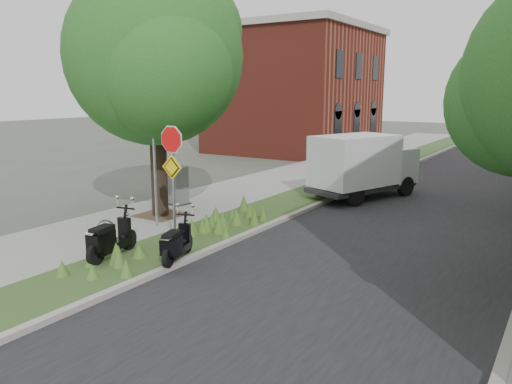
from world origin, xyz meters
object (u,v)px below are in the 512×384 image
Objects in this scene: scooter_near at (107,243)px; box_truck at (363,163)px; sign_assembly at (172,161)px; scooter_far at (175,247)px; utility_cabinet at (175,186)px.

box_truck is (2.31, 10.43, 0.83)m from scooter_near.
scooter_near is at bearing -102.48° from box_truck.
sign_assembly is 8.98m from box_truck.
utility_cabinet is at bearing 131.71° from scooter_far.
sign_assembly reaches higher than box_truck.
scooter_near is 1.14× the size of scooter_far.
sign_assembly is at bearing -48.38° from utility_cabinet.
scooter_near is at bearing -110.27° from sign_assembly.
scooter_near is 1.64m from scooter_far.
scooter_far is 1.17× the size of utility_cabinet.
utility_cabinet is at bearing 131.62° from sign_assembly.
utility_cabinet reaches higher than scooter_near.
sign_assembly is 1.83× the size of scooter_near.
box_truck is (1.69, 8.76, -0.97)m from sign_assembly.
scooter_near is 1.33× the size of utility_cabinet.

